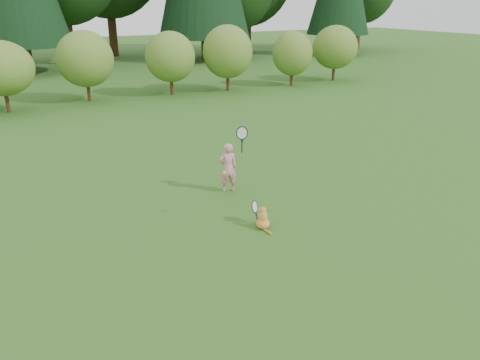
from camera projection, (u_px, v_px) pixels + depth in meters
ground at (251, 233)px, 8.31m from camera, size 100.00×100.00×0.00m
shrub_row at (91, 67)px, 18.52m from camera, size 28.00×3.00×2.80m
child at (228, 167)px, 9.93m from camera, size 0.62×0.36×1.61m
cat at (263, 217)px, 8.43m from camera, size 0.40×0.61×0.57m
tennis_ball at (224, 173)px, 8.48m from camera, size 0.07×0.07×0.07m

